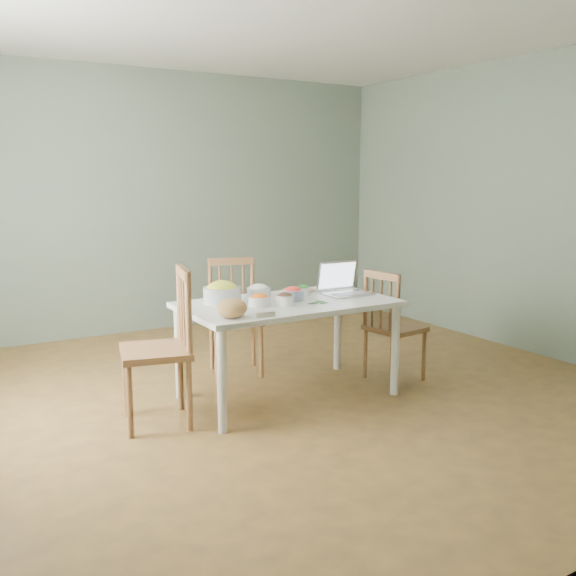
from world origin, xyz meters
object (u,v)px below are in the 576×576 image
chair_right (395,325)px  bread_boule (232,308)px  chair_far (235,318)px  bowl_squash (222,292)px  dining_table (288,349)px  chair_left (155,348)px  laptop (348,279)px

chair_right → bread_boule: chair_right is taller
chair_far → bowl_squash: size_ratio=3.51×
dining_table → bread_boule: (-0.58, -0.28, 0.42)m
chair_far → bowl_squash: (-0.35, -0.51, 0.32)m
chair_far → bread_boule: bearing=-100.1°
dining_table → chair_left: bearing=-179.6°
chair_far → bowl_squash: 0.70m
bowl_squash → chair_far: bearing=55.5°
bowl_squash → laptop: laptop is taller
chair_far → bowl_squash: chair_far is taller
bread_boule → laptop: 1.15m
dining_table → chair_right: chair_right is taller
chair_left → bowl_squash: bearing=122.3°
chair_far → bread_boule: chair_far is taller
laptop → bread_boule: bearing=-165.2°
dining_table → bowl_squash: 0.65m
dining_table → chair_left: (-1.01, -0.01, 0.16)m
bowl_squash → laptop: size_ratio=0.76×
dining_table → chair_left: size_ratio=1.48×
chair_right → bread_boule: bearing=89.4°
dining_table → bread_boule: bearing=-154.6°
chair_far → chair_right: chair_far is taller
bread_boule → chair_right: bearing=7.1°
chair_right → laptop: (-0.41, 0.08, 0.40)m
chair_left → bowl_squash: chair_left is taller
chair_left → bowl_squash: size_ratio=3.84×
chair_far → bread_boule: 1.15m
chair_right → laptop: bearing=71.3°
dining_table → chair_far: chair_far is taller
dining_table → bowl_squash: bearing=155.7°
chair_left → laptop: (1.54, 0.00, 0.32)m
bread_boule → dining_table: bearing=25.4°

